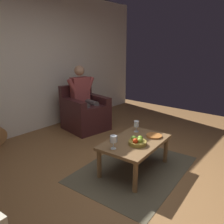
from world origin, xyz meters
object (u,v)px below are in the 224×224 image
wine_glass_near (136,125)px  decorative_dish (154,136)px  coffee_table (135,145)px  fruit_bowl (137,142)px  candle_jar (114,139)px  person_seated (83,96)px  wine_glass_far (113,140)px  armchair (85,113)px

wine_glass_near → decorative_dish: size_ratio=0.76×
coffee_table → fruit_bowl: bearing=47.8°
wine_glass_near → candle_jar: size_ratio=1.70×
fruit_bowl → decorative_dish: (-0.38, 0.03, -0.03)m
person_seated → coffee_table: person_seated is taller
fruit_bowl → decorative_dish: fruit_bowl is taller
decorative_dish → candle_jar: 0.60m
person_seated → fruit_bowl: 2.00m
person_seated → wine_glass_near: 1.61m
coffee_table → fruit_bowl: size_ratio=4.42×
person_seated → decorative_dish: (0.40, 1.86, -0.26)m
wine_glass_near → candle_jar: 0.50m
candle_jar → wine_glass_near: bearing=176.5°
coffee_table → candle_jar: bearing=-46.5°
coffee_table → decorative_dish: 0.33m
wine_glass_far → decorative_dish: (-0.67, 0.19, -0.11)m
person_seated → wine_glass_near: size_ratio=7.69×
coffee_table → candle_jar: size_ratio=10.45×
coffee_table → wine_glass_far: bearing=-10.3°
person_seated → decorative_dish: bearing=86.9°
wine_glass_near → fruit_bowl: (0.38, 0.27, -0.07)m
wine_glass_far → decorative_dish: 0.71m
wine_glass_far → fruit_bowl: wine_glass_far is taller
armchair → wine_glass_far: armchair is taller
person_seated → coffee_table: 1.90m
armchair → wine_glass_far: bearing=66.0°
fruit_bowl → decorative_dish: size_ratio=1.06×
fruit_bowl → candle_jar: fruit_bowl is taller
armchair → candle_jar: (0.89, 1.50, 0.13)m
wine_glass_far → decorative_dish: bearing=164.1°
decorative_dish → candle_jar: (0.49, -0.33, 0.03)m
armchair → person_seated: person_seated is taller
armchair → wine_glass_near: size_ratio=5.35×
wine_glass_far → decorative_dish: wine_glass_far is taller
armchair → coffee_table: bearing=77.0°
person_seated → coffee_table: size_ratio=1.25×
candle_jar → wine_glass_far: bearing=38.8°
coffee_table → decorative_dish: bearing=157.4°
decorative_dish → coffee_table: bearing=-22.6°
wine_glass_far → fruit_bowl: 0.34m
person_seated → fruit_bowl: person_seated is taller
person_seated → decorative_dish: 1.92m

